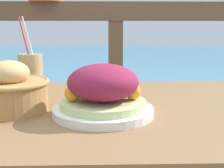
% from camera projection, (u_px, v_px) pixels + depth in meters
% --- Properties ---
extents(patio_table, '(1.08, 0.73, 0.76)m').
position_uv_depth(patio_table, '(125.00, 145.00, 0.89)').
color(patio_table, olive).
rests_on(patio_table, ground_plane).
extents(railing_fence, '(2.80, 0.08, 1.09)m').
position_uv_depth(railing_fence, '(116.00, 58.00, 1.56)').
color(railing_fence, brown).
rests_on(railing_fence, ground_plane).
extents(sea_backdrop, '(12.00, 4.00, 0.55)m').
position_uv_depth(sea_backdrop, '(108.00, 78.00, 4.12)').
color(sea_backdrop, teal).
rests_on(sea_backdrop, ground_plane).
extents(salad_plate, '(0.25, 0.25, 0.13)m').
position_uv_depth(salad_plate, '(103.00, 93.00, 0.77)').
color(salad_plate, white).
rests_on(salad_plate, patio_table).
extents(drink_glass, '(0.08, 0.08, 0.25)m').
position_uv_depth(drink_glass, '(31.00, 74.00, 1.01)').
color(drink_glass, tan).
rests_on(drink_glass, patio_table).
extents(bread_basket, '(0.21, 0.21, 0.13)m').
position_uv_depth(bread_basket, '(10.00, 91.00, 0.81)').
color(bread_basket, '#AD7F47').
rests_on(bread_basket, patio_table).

